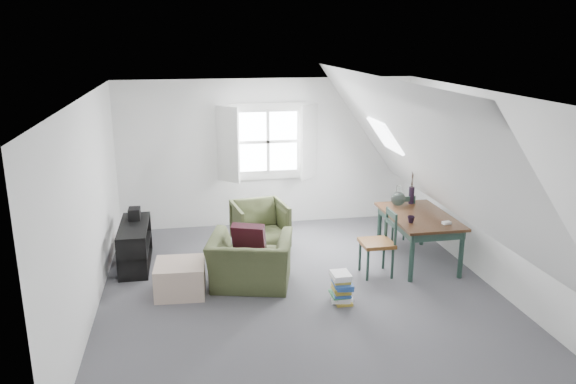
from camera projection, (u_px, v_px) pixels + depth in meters
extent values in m
plane|color=#4E4E53|center=(299.00, 290.00, 7.26)|extent=(5.50, 5.50, 0.00)
plane|color=white|center=(301.00, 95.00, 6.58)|extent=(5.50, 5.50, 0.00)
plane|color=white|center=(268.00, 153.00, 9.53)|extent=(5.00, 0.00, 5.00)
plane|color=white|center=(371.00, 295.00, 4.32)|extent=(5.00, 0.00, 5.00)
plane|color=white|center=(88.00, 208.00, 6.49)|extent=(0.00, 5.50, 5.50)
plane|color=white|center=(487.00, 188.00, 7.35)|extent=(0.00, 5.50, 5.50)
plane|color=white|center=(170.00, 161.00, 6.51)|extent=(3.19, 5.50, 4.48)
plane|color=white|center=(421.00, 151.00, 7.05)|extent=(3.19, 5.50, 4.48)
cube|color=white|center=(268.00, 141.00, 9.45)|extent=(1.30, 0.04, 1.30)
cube|color=white|center=(228.00, 145.00, 9.18)|extent=(0.35, 0.35, 1.25)
cube|color=white|center=(309.00, 142.00, 9.42)|extent=(0.35, 0.35, 1.25)
cube|color=white|center=(268.00, 142.00, 9.44)|extent=(1.00, 0.02, 1.00)
cube|color=white|center=(268.00, 142.00, 9.42)|extent=(1.08, 0.04, 0.05)
cube|color=white|center=(268.00, 142.00, 9.42)|extent=(0.05, 0.04, 1.08)
cube|color=white|center=(385.00, 136.00, 8.29)|extent=(0.35, 0.75, 0.47)
imported|color=#3B4224|center=(251.00, 285.00, 7.39)|extent=(1.24, 1.14, 0.68)
imported|color=#3B4224|center=(260.00, 247.00, 8.72)|extent=(0.89, 0.90, 0.73)
cube|color=#390F19|center=(249.00, 239.00, 7.37)|extent=(0.49, 0.38, 0.45)
cube|color=#BCA18E|center=(180.00, 278.00, 7.12)|extent=(0.65, 0.65, 0.41)
cube|color=#311A0D|center=(419.00, 216.00, 7.99)|extent=(0.86, 1.43, 0.04)
cube|color=#21372F|center=(419.00, 221.00, 8.01)|extent=(0.76, 1.33, 0.11)
cylinder|color=#21372F|center=(412.00, 258.00, 7.42)|extent=(0.07, 0.07, 0.68)
cylinder|color=#21372F|center=(461.00, 254.00, 7.54)|extent=(0.07, 0.07, 0.68)
cylinder|color=#21372F|center=(379.00, 227.00, 8.63)|extent=(0.07, 0.07, 0.68)
cylinder|color=#21372F|center=(423.00, 224.00, 8.75)|extent=(0.07, 0.07, 0.68)
sphere|color=silver|center=(398.00, 199.00, 8.35)|extent=(0.21, 0.21, 0.21)
cylinder|color=silver|center=(399.00, 190.00, 8.31)|extent=(0.07, 0.07, 0.12)
cylinder|color=black|center=(411.00, 195.00, 8.48)|extent=(0.08, 0.08, 0.26)
cylinder|color=#3F2D1E|center=(412.00, 177.00, 8.41)|extent=(0.03, 0.05, 0.46)
cylinder|color=#3F2D1E|center=(413.00, 177.00, 8.42)|extent=(0.05, 0.06, 0.46)
cylinder|color=#3F2D1E|center=(412.00, 177.00, 8.40)|extent=(0.05, 0.08, 0.46)
imported|color=black|center=(411.00, 223.00, 7.65)|extent=(0.13, 0.13, 0.09)
cube|color=white|center=(447.00, 223.00, 7.58)|extent=(0.12, 0.09, 0.04)
cube|color=brown|center=(399.00, 219.00, 8.73)|extent=(0.39, 0.39, 0.05)
cylinder|color=#21372F|center=(404.00, 228.00, 8.97)|extent=(0.03, 0.03, 0.40)
cylinder|color=#21372F|center=(412.00, 235.00, 8.67)|extent=(0.03, 0.03, 0.40)
cylinder|color=#21372F|center=(385.00, 229.00, 8.92)|extent=(0.03, 0.03, 0.40)
cylinder|color=#21372F|center=(392.00, 236.00, 8.62)|extent=(0.03, 0.03, 0.40)
cylinder|color=#21372F|center=(414.00, 209.00, 8.54)|extent=(0.03, 0.03, 0.42)
cylinder|color=#21372F|center=(394.00, 210.00, 8.48)|extent=(0.03, 0.03, 0.42)
cube|color=#21372F|center=(405.00, 199.00, 8.47)|extent=(0.32, 0.03, 0.07)
cube|color=#21372F|center=(404.00, 207.00, 8.50)|extent=(0.32, 0.03, 0.06)
cube|color=brown|center=(377.00, 243.00, 7.61)|extent=(0.43, 0.43, 0.05)
cylinder|color=#21372F|center=(360.00, 256.00, 7.81)|extent=(0.04, 0.04, 0.44)
cylinder|color=#21372F|center=(384.00, 254.00, 7.87)|extent=(0.04, 0.04, 0.44)
cylinder|color=#21372F|center=(368.00, 265.00, 7.48)|extent=(0.04, 0.04, 0.44)
cylinder|color=#21372F|center=(392.00, 263.00, 7.54)|extent=(0.04, 0.04, 0.44)
cylinder|color=#21372F|center=(387.00, 223.00, 7.75)|extent=(0.04, 0.04, 0.46)
cylinder|color=#21372F|center=(396.00, 231.00, 7.42)|extent=(0.04, 0.04, 0.46)
cube|color=#21372F|center=(392.00, 214.00, 7.53)|extent=(0.03, 0.35, 0.08)
cube|color=#21372F|center=(391.00, 223.00, 7.57)|extent=(0.03, 0.35, 0.06)
cube|color=black|center=(137.00, 264.00, 8.06)|extent=(0.39, 1.18, 0.03)
cube|color=black|center=(135.00, 245.00, 7.98)|extent=(0.39, 1.18, 0.03)
cube|color=black|center=(134.00, 226.00, 7.90)|extent=(0.39, 1.18, 0.03)
cube|color=black|center=(132.00, 261.00, 7.43)|extent=(0.39, 0.03, 0.59)
cube|color=black|center=(138.00, 232.00, 8.53)|extent=(0.39, 0.03, 0.59)
cube|color=#264C99|center=(134.00, 266.00, 7.70)|extent=(0.18, 0.20, 0.22)
cube|color=red|center=(137.00, 254.00, 8.12)|extent=(0.18, 0.24, 0.22)
cube|color=white|center=(133.00, 242.00, 7.76)|extent=(0.18, 0.22, 0.20)
cube|color=black|center=(135.00, 214.00, 8.11)|extent=(0.16, 0.23, 0.18)
cube|color=#B29933|center=(342.00, 301.00, 6.92)|extent=(0.20, 0.27, 0.03)
cube|color=white|center=(340.00, 298.00, 6.92)|extent=(0.26, 0.29, 0.03)
cube|color=white|center=(343.00, 296.00, 6.90)|extent=(0.22, 0.29, 0.03)
cube|color=#337F4C|center=(339.00, 294.00, 6.89)|extent=(0.22, 0.27, 0.03)
cube|color=#264C99|center=(342.00, 293.00, 6.87)|extent=(0.24, 0.30, 0.02)
cube|color=#B29933|center=(341.00, 290.00, 6.88)|extent=(0.20, 0.27, 0.02)
cube|color=#B29933|center=(341.00, 287.00, 6.89)|extent=(0.24, 0.29, 0.03)
cube|color=#264C99|center=(344.00, 286.00, 6.85)|extent=(0.24, 0.30, 0.04)
cube|color=#264C99|center=(343.00, 284.00, 6.83)|extent=(0.24, 0.29, 0.03)
cube|color=#B29933|center=(341.00, 279.00, 6.87)|extent=(0.22, 0.28, 0.03)
cube|color=white|center=(340.00, 277.00, 6.85)|extent=(0.22, 0.25, 0.04)
cube|color=white|center=(341.00, 274.00, 6.85)|extent=(0.22, 0.27, 0.03)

